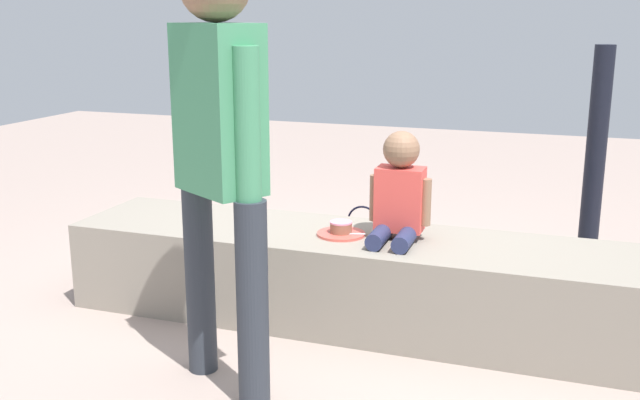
# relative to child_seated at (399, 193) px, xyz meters

# --- Properties ---
(ground_plane) EXTENTS (12.00, 12.00, 0.00)m
(ground_plane) POSITION_rel_child_seated_xyz_m (-0.24, -0.01, -0.63)
(ground_plane) COLOR #A28D82
(concrete_ledge) EXTENTS (2.58, 0.60, 0.42)m
(concrete_ledge) POSITION_rel_child_seated_xyz_m (-0.24, -0.01, -0.42)
(concrete_ledge) COLOR gray
(concrete_ledge) RESTS_ON ground_plane
(child_seated) EXTENTS (0.28, 0.32, 0.48)m
(child_seated) POSITION_rel_child_seated_xyz_m (0.00, 0.00, 0.00)
(child_seated) COLOR navy
(child_seated) RESTS_ON concrete_ledge
(adult_standing) EXTENTS (0.42, 0.34, 1.61)m
(adult_standing) POSITION_rel_child_seated_xyz_m (-0.48, -0.77, 0.34)
(adult_standing) COLOR #2B3039
(adult_standing) RESTS_ON ground_plane
(cake_plate) EXTENTS (0.22, 0.22, 0.07)m
(cake_plate) POSITION_rel_child_seated_xyz_m (-0.26, -0.03, -0.19)
(cake_plate) COLOR #E0594C
(cake_plate) RESTS_ON concrete_ledge
(gift_bag) EXTENTS (0.23, 0.10, 0.31)m
(gift_bag) POSITION_rel_child_seated_xyz_m (0.17, 0.56, -0.49)
(gift_bag) COLOR #59C6B2
(gift_bag) RESTS_ON ground_plane
(railing_post) EXTENTS (0.36, 0.36, 1.23)m
(railing_post) POSITION_rel_child_seated_xyz_m (0.82, 1.20, -0.15)
(railing_post) COLOR black
(railing_post) RESTS_ON ground_plane
(water_bottle_near_gift) EXTENTS (0.06, 0.06, 0.22)m
(water_bottle_near_gift) POSITION_rel_child_seated_xyz_m (0.89, 0.80, -0.53)
(water_bottle_near_gift) COLOR silver
(water_bottle_near_gift) RESTS_ON ground_plane
(party_cup_red) EXTENTS (0.09, 0.09, 0.10)m
(party_cup_red) POSITION_rel_child_seated_xyz_m (-0.98, 1.21, -0.58)
(party_cup_red) COLOR red
(party_cup_red) RESTS_ON ground_plane
(cake_box_white) EXTENTS (0.40, 0.41, 0.12)m
(cake_box_white) POSITION_rel_child_seated_xyz_m (-1.01, 0.53, -0.57)
(cake_box_white) COLOR white
(cake_box_white) RESTS_ON ground_plane
(handbag_black_leather) EXTENTS (0.26, 0.10, 0.28)m
(handbag_black_leather) POSITION_rel_child_seated_xyz_m (-0.45, 1.01, -0.53)
(handbag_black_leather) COLOR black
(handbag_black_leather) RESTS_ON ground_plane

